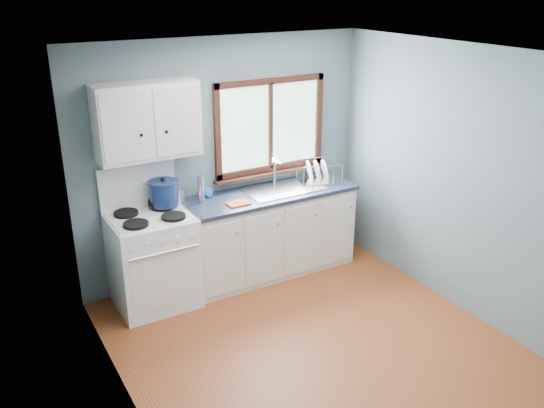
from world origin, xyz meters
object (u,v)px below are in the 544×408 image
dish_rack (318,175)px  gas_range (153,258)px  stockpot (164,193)px  utensil_crock (179,196)px  skillet (162,202)px  base_cabinets (269,236)px  sink (284,195)px  thermos (201,189)px

dish_rack → gas_range: bearing=-158.8°
stockpot → utensil_crock: bearing=12.8°
skillet → stockpot: bearing=-46.3°
gas_range → base_cabinets: 1.31m
sink → dish_rack: (0.47, 0.05, 0.12)m
gas_range → base_cabinets: size_ratio=0.74×
dish_rack → sink: bearing=-155.2°
sink → skillet: (-1.31, 0.13, 0.13)m
gas_range → thermos: bearing=11.1°
gas_range → skillet: size_ratio=3.57×
skillet → thermos: thermos is taller
dish_rack → thermos: bearing=-162.8°
base_cabinets → sink: size_ratio=2.20×
base_cabinets → gas_range: bearing=-179.2°
gas_range → utensil_crock: gas_range is taller
base_cabinets → utensil_crock: utensil_crock is taller
utensil_crock → dish_rack: utensil_crock is taller
gas_range → skillet: gas_range is taller
base_cabinets → dish_rack: size_ratio=3.39×
skillet → sink: bearing=-7.5°
skillet → dish_rack: 1.78m
base_cabinets → skillet: skillet is taller
base_cabinets → dish_rack: bearing=4.0°
skillet → gas_range: bearing=-141.2°
base_cabinets → skillet: (-1.13, 0.13, 0.58)m
dish_rack → skillet: bearing=-163.6°
skillet → stockpot: (0.02, -0.02, 0.10)m
base_cabinets → sink: 0.48m
utensil_crock → sink: bearing=-7.7°
base_cabinets → dish_rack: (0.65, 0.05, 0.57)m
gas_range → stockpot: (0.20, 0.13, 0.59)m
gas_range → dish_rack: gas_range is taller
gas_range → skillet: bearing=40.4°
skillet → thermos: 0.41m
stockpot → thermos: 0.38m
sink → thermos: bearing=173.9°
base_cabinets → stockpot: bearing=174.1°
gas_range → dish_rack: bearing=1.9°
stockpot → dish_rack: size_ratio=0.63×
base_cabinets → utensil_crock: (-0.94, 0.15, 0.60)m
gas_range → stockpot: size_ratio=3.96×
sink → stockpot: stockpot is taller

